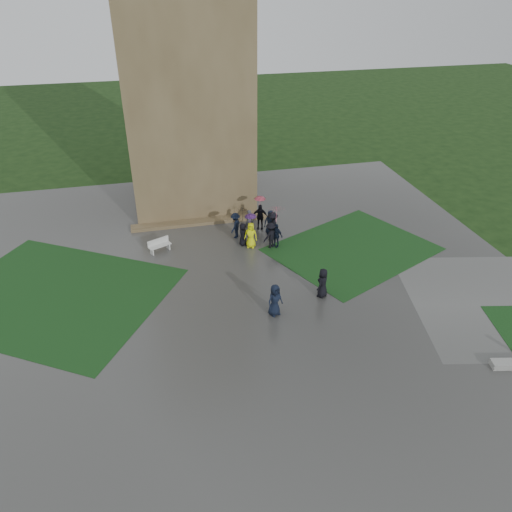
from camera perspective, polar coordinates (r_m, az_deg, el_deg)
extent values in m
plane|color=black|center=(24.52, -3.06, -7.19)|extent=(120.00, 120.00, 0.00)
cube|color=#353533|center=(26.11, -3.87, -4.55)|extent=(34.00, 34.00, 0.02)
cube|color=#123314|center=(28.08, -22.00, -4.20)|extent=(14.10, 13.46, 0.01)
cube|color=#123314|center=(30.72, 10.95, 0.76)|extent=(11.12, 10.15, 0.01)
cube|color=brown|center=(34.83, -8.33, 20.32)|extent=(8.00, 8.00, 18.00)
cube|color=brown|center=(33.41, -6.41, 3.91)|extent=(9.00, 0.80, 0.22)
cube|color=silver|center=(30.28, -10.93, 1.17)|extent=(1.42, 0.94, 0.06)
cube|color=silver|center=(30.18, -11.81, 0.50)|extent=(0.22, 0.36, 0.39)
cube|color=silver|center=(30.59, -9.99, 1.13)|extent=(0.22, 0.36, 0.39)
cube|color=silver|center=(30.34, -11.15, 1.66)|extent=(1.27, 0.61, 0.37)
imported|color=black|center=(31.01, 1.90, 3.51)|extent=(0.71, 1.21, 1.78)
imported|color=black|center=(31.61, 1.65, 3.88)|extent=(0.87, 0.67, 1.60)
imported|color=black|center=(32.22, 0.45, 4.52)|extent=(1.12, 0.84, 1.69)
imported|color=#3E3E43|center=(31.77, -0.80, 4.00)|extent=(0.63, 0.46, 1.57)
imported|color=black|center=(31.16, -2.36, 3.51)|extent=(1.05, 1.20, 1.66)
imported|color=black|center=(30.32, -1.50, 2.49)|extent=(0.62, 0.79, 1.45)
imported|color=#E3ED0D|center=(30.05, -0.60, 2.40)|extent=(0.94, 0.81, 1.61)
imported|color=black|center=(30.02, 1.69, 2.38)|extent=(1.19, 0.99, 1.63)
imported|color=black|center=(30.13, 2.29, 2.38)|extent=(0.98, 1.02, 1.54)
imported|color=#E05C78|center=(29.50, 2.35, 4.75)|extent=(1.07, 1.07, 0.99)
imported|color=#68328A|center=(29.53, -0.61, 4.35)|extent=(0.68, 0.68, 0.60)
imported|color=black|center=(29.71, -1.54, 4.80)|extent=(0.94, 0.94, 0.86)
imported|color=#E05C78|center=(31.74, 0.45, 6.36)|extent=(0.70, 0.70, 0.61)
imported|color=black|center=(24.28, 2.17, -5.05)|extent=(0.98, 0.85, 1.69)
imported|color=black|center=(25.80, 7.64, -3.06)|extent=(0.95, 0.93, 1.62)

